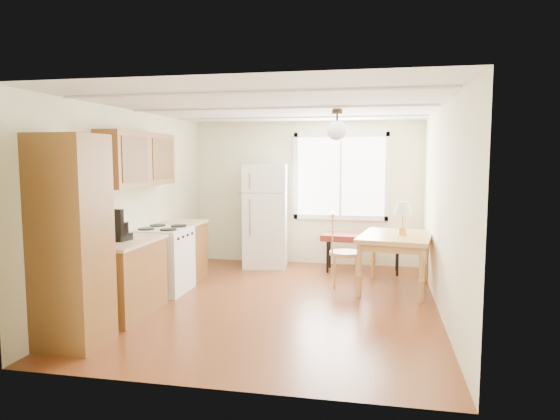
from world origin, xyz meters
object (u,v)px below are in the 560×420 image
(refrigerator, at_px, (266,216))
(chair, at_px, (339,244))
(bench, at_px, (363,239))
(dining_table, at_px, (396,242))

(refrigerator, bearing_deg, chair, -46.93)
(bench, height_order, dining_table, dining_table)
(refrigerator, distance_m, chair, 1.77)
(dining_table, bearing_deg, chair, -174.96)
(dining_table, relative_size, chair, 1.29)
(bench, distance_m, chair, 1.04)
(chair, bearing_deg, bench, 67.33)
(chair, bearing_deg, refrigerator, 135.20)
(dining_table, height_order, chair, chair)
(refrigerator, xyz_separation_m, chair, (1.35, -1.12, -0.26))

